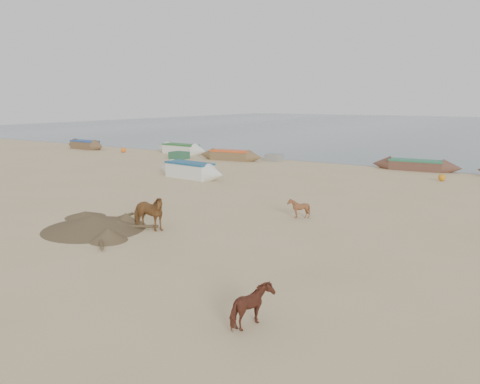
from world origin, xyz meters
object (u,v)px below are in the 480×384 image
(calf_front, at_px, (299,208))
(calf_right, at_px, (253,307))
(cow_adult, at_px, (148,213))
(near_canoe, at_px, (190,170))

(calf_front, relative_size, calf_right, 0.90)
(cow_adult, height_order, calf_front, cow_adult)
(cow_adult, relative_size, near_canoe, 0.29)
(calf_front, bearing_deg, calf_right, 27.31)
(calf_right, height_order, near_canoe, near_canoe)
(near_canoe, bearing_deg, cow_adult, -52.41)
(calf_right, relative_size, near_canoe, 0.17)
(calf_right, bearing_deg, calf_front, 5.33)
(cow_adult, distance_m, calf_front, 6.29)
(cow_adult, height_order, near_canoe, cow_adult)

